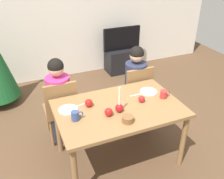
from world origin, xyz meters
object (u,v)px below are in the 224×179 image
at_px(mug_left, 76,116).
at_px(bowl_walnuts, 128,119).
at_px(chair_right, 136,91).
at_px(tv, 122,39).
at_px(mug_right, 164,94).
at_px(dining_table, 119,113).
at_px(tv_stand, 121,60).
at_px(apple_near_candle, 89,103).
at_px(apple_by_left_plate, 142,99).
at_px(person_left_child, 60,102).
at_px(plate_right, 149,92).
at_px(person_right_child, 135,87).
at_px(apple_by_right_mug, 109,112).
at_px(plate_left, 68,110).
at_px(candle_centerpiece, 119,107).
at_px(chair_left, 61,107).

distance_m(mug_left, bowl_walnuts, 0.53).
bearing_deg(chair_right, tv, 71.92).
bearing_deg(mug_right, dining_table, 178.28).
height_order(tv_stand, apple_near_candle, apple_near_candle).
relative_size(tv, apple_by_left_plate, 10.27).
distance_m(person_left_child, plate_right, 1.13).
distance_m(tv_stand, mug_left, 2.89).
xyz_separation_m(person_left_child, tv, (1.64, 1.66, 0.14)).
xyz_separation_m(person_right_child, apple_near_candle, (-0.85, -0.50, 0.22)).
height_order(bowl_walnuts, apple_by_right_mug, apple_by_right_mug).
relative_size(tv_stand, apple_by_left_plate, 8.32).
relative_size(dining_table, apple_by_left_plate, 18.20).
height_order(person_left_child, tv, person_left_child).
relative_size(plate_left, mug_left, 1.61).
height_order(bowl_walnuts, apple_near_candle, apple_near_candle).
height_order(plate_left, apple_by_left_plate, apple_by_left_plate).
height_order(candle_centerpiece, mug_right, candle_centerpiece).
height_order(tv_stand, candle_centerpiece, candle_centerpiece).
xyz_separation_m(bowl_walnuts, apple_by_left_plate, (0.31, 0.28, 0.01)).
relative_size(plate_left, plate_right, 0.98).
distance_m(candle_centerpiece, plate_right, 0.56).
height_order(candle_centerpiece, plate_right, candle_centerpiece).
bearing_deg(plate_right, dining_table, -160.78).
bearing_deg(bowl_walnuts, mug_right, 23.77).
bearing_deg(person_left_child, tv_stand, 45.43).
relative_size(chair_right, apple_near_candle, 10.13).
bearing_deg(plate_left, tv, 52.65).
distance_m(chair_left, apple_by_left_plate, 1.06).
relative_size(mug_right, apple_by_left_plate, 1.65).
bearing_deg(apple_by_right_mug, tv_stand, 62.30).
distance_m(person_right_child, plate_right, 0.52).
relative_size(person_left_child, bowl_walnuts, 9.71).
bearing_deg(mug_left, chair_left, 92.92).
distance_m(person_right_child, tv_stand, 1.78).
height_order(apple_near_candle, apple_by_right_mug, same).
distance_m(person_left_child, tv_stand, 2.35).
distance_m(tv, apple_by_left_plate, 2.44).
distance_m(dining_table, tv_stand, 2.58).
distance_m(chair_right, mug_right, 0.69).
distance_m(person_right_child, mug_right, 0.70).
relative_size(dining_table, mug_left, 10.87).
bearing_deg(tv, tv_stand, -90.00).
relative_size(chair_right, bowl_walnuts, 7.46).
distance_m(mug_left, mug_right, 1.08).
height_order(plate_left, plate_right, same).
height_order(tv, plate_left, tv).
height_order(person_left_child, person_right_child, same).
distance_m(tv, candle_centerpiece, 2.64).
bearing_deg(candle_centerpiece, mug_right, 5.96).
bearing_deg(tv, dining_table, -115.47).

